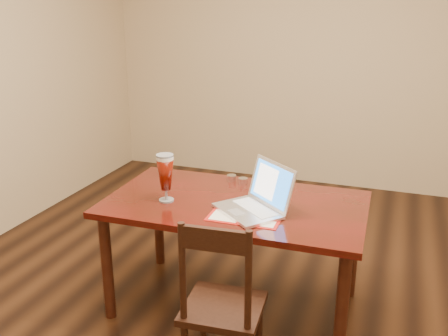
% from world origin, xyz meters
% --- Properties ---
extents(ground, '(5.00, 5.00, 0.00)m').
position_xyz_m(ground, '(0.00, 0.00, 0.00)').
color(ground, black).
rests_on(ground, ground).
extents(room_shell, '(4.51, 5.01, 2.71)m').
position_xyz_m(room_shell, '(0.00, 0.00, 1.76)').
color(room_shell, tan).
rests_on(room_shell, ground).
extents(dining_table, '(1.51, 0.88, 0.98)m').
position_xyz_m(dining_table, '(-0.16, 0.09, 0.63)').
color(dining_table, '#480B09').
rests_on(dining_table, ground).
extents(dining_chair, '(0.40, 0.39, 0.89)m').
position_xyz_m(dining_chair, '(-0.01, -0.52, 0.42)').
color(dining_chair, black).
rests_on(dining_chair, ground).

